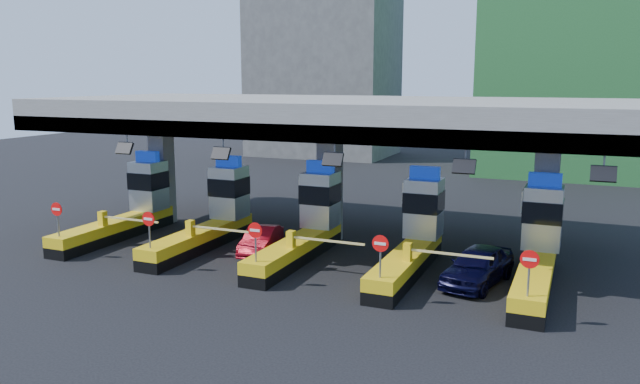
% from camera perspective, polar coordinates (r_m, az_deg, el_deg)
% --- Properties ---
extents(ground, '(120.00, 120.00, 0.00)m').
position_cam_1_polar(ground, '(28.55, -1.38, -5.85)').
color(ground, black).
rests_on(ground, ground).
extents(toll_canopy, '(28.00, 12.09, 7.00)m').
position_cam_1_polar(toll_canopy, '(30.11, 0.83, 6.87)').
color(toll_canopy, slate).
rests_on(toll_canopy, ground).
extents(toll_lane_far_left, '(4.43, 8.00, 4.16)m').
position_cam_1_polar(toll_lane_far_left, '(33.68, -16.89, -1.34)').
color(toll_lane_far_left, black).
rests_on(toll_lane_far_left, ground).
extents(toll_lane_left, '(4.43, 8.00, 4.16)m').
position_cam_1_polar(toll_lane_left, '(30.77, -9.70, -2.12)').
color(toll_lane_left, black).
rests_on(toll_lane_left, ground).
extents(toll_lane_center, '(4.43, 8.00, 4.16)m').
position_cam_1_polar(toll_lane_center, '(28.44, -1.15, -3.00)').
color(toll_lane_center, black).
rests_on(toll_lane_center, ground).
extents(toll_lane_right, '(4.43, 8.00, 4.16)m').
position_cam_1_polar(toll_lane_right, '(26.85, 8.66, -3.92)').
color(toll_lane_right, black).
rests_on(toll_lane_right, ground).
extents(toll_lane_far_right, '(4.43, 8.00, 4.16)m').
position_cam_1_polar(toll_lane_far_right, '(26.14, 19.38, -4.80)').
color(toll_lane_far_right, black).
rests_on(toll_lane_far_right, ground).
extents(bg_building_scaffold, '(18.00, 12.00, 28.00)m').
position_cam_1_polar(bg_building_scaffold, '(57.31, 24.41, 15.51)').
color(bg_building_scaffold, '#1E5926').
rests_on(bg_building_scaffold, ground).
extents(bg_building_concrete, '(14.00, 10.00, 18.00)m').
position_cam_1_polar(bg_building_concrete, '(66.03, 0.37, 11.26)').
color(bg_building_concrete, '#4C4C49').
rests_on(bg_building_concrete, ground).
extents(van, '(2.68, 4.67, 1.50)m').
position_cam_1_polar(van, '(25.31, 14.23, -6.54)').
color(van, black).
rests_on(van, ground).
extents(red_car, '(1.99, 3.81, 1.20)m').
position_cam_1_polar(red_car, '(29.02, -5.42, -4.40)').
color(red_car, '#A80C1B').
rests_on(red_car, ground).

